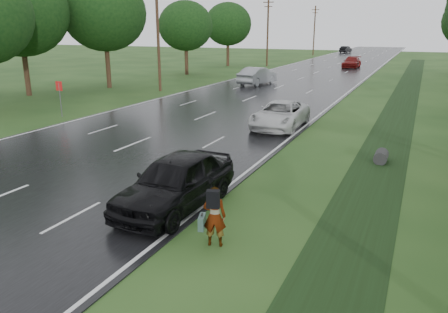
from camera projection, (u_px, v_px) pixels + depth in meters
road at (311, 75)px, 54.01m from camera, size 14.00×180.00×0.04m
edge_stripe_east at (367, 77)px, 51.33m from camera, size 0.12×180.00×0.01m
edge_stripe_west at (259, 72)px, 56.67m from camera, size 0.12×180.00×0.01m
center_line at (311, 74)px, 54.00m from camera, size 0.12×180.00×0.01m
drainage_ditch at (395, 123)px, 26.48m from camera, size 2.20×120.00×0.56m
road_sign at (60, 92)px, 28.09m from camera, size 0.50×0.06×2.30m
utility_pole_mid at (158, 32)px, 38.72m from camera, size 1.60×0.26×10.00m
utility_pole_far at (268, 31)px, 64.92m from camera, size 1.60×0.26×10.00m
utility_pole_distant at (314, 30)px, 91.13m from camera, size 1.60×0.26×10.00m
tree_west_c at (104, 13)px, 40.53m from camera, size 7.80×7.80×10.43m
tree_west_d at (186, 26)px, 52.75m from camera, size 6.60×6.60×8.80m
tree_west_e at (19, 12)px, 35.62m from camera, size 8.00×8.00×10.44m
tree_west_f at (228, 24)px, 65.13m from camera, size 7.00×7.00×9.29m
pedestrian at (214, 216)px, 11.43m from camera, size 0.86×0.66×1.66m
white_pickup at (280, 115)px, 25.09m from camera, size 2.56×5.41×1.49m
dark_sedan at (176, 181)px, 13.82m from camera, size 2.28×5.20×1.74m
silver_sedan at (258, 76)px, 44.22m from camera, size 2.67×5.54×1.75m
far_car_red at (352, 62)px, 63.18m from camera, size 2.20×5.33×1.54m
far_car_dark at (346, 49)px, 101.56m from camera, size 2.29×4.72×1.49m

